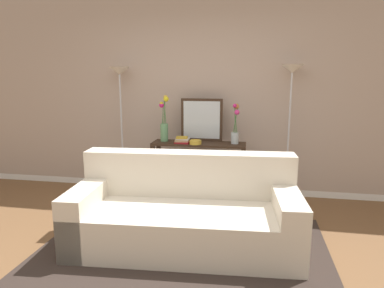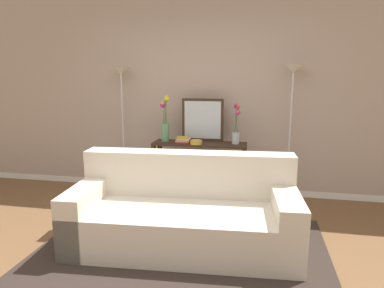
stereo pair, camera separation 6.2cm
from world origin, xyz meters
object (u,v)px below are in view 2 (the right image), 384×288
floor_lamp_left (122,95)px  vase_short_flowers (236,127)px  vase_tall_flowers (165,124)px  book_stack (183,140)px  couch (184,214)px  floor_lamp_right (292,96)px  book_row_under_console (175,193)px  console_table (199,161)px  wall_mirror (203,120)px  fruit_bowl (196,142)px

floor_lamp_left → vase_short_flowers: size_ratio=3.39×
vase_tall_flowers → book_stack: bearing=-20.2°
floor_lamp_left → couch: bearing=-49.5°
floor_lamp_right → vase_short_flowers: bearing=-171.4°
book_row_under_console → floor_lamp_right: bearing=4.8°
book_stack → book_row_under_console: bearing=152.2°
console_table → vase_tall_flowers: bearing=176.8°
couch → console_table: bearing=93.4°
wall_mirror → fruit_bowl: (-0.04, -0.24, -0.26)m
fruit_bowl → book_row_under_console: (-0.32, 0.10, -0.75)m
console_table → book_row_under_console: 0.59m
floor_lamp_left → book_stack: 1.09m
couch → wall_mirror: (-0.06, 1.41, 0.76)m
wall_mirror → book_row_under_console: bearing=-158.9°
vase_tall_flowers → vase_short_flowers: bearing=-0.2°
book_stack → console_table: bearing=19.1°
couch → wall_mirror: wall_mirror is taller
wall_mirror → vase_tall_flowers: vase_tall_flowers is taller
couch → book_stack: bearing=103.2°
vase_short_flowers → book_stack: size_ratio=2.59×
console_table → fruit_bowl: bearing=-104.3°
floor_lamp_left → book_stack: bearing=-12.3°
fruit_bowl → book_stack: bearing=170.9°
floor_lamp_right → vase_tall_flowers: floor_lamp_right is taller
couch → console_table: size_ratio=1.81×
couch → floor_lamp_left: floor_lamp_left is taller
couch → floor_lamp_right: bearing=52.3°
couch → vase_short_flowers: size_ratio=4.27×
vase_tall_flowers → book_row_under_console: vase_tall_flowers is taller
floor_lamp_right → book_row_under_console: bearing=-175.2°
fruit_bowl → vase_short_flowers: bearing=13.8°
floor_lamp_left → vase_tall_flowers: bearing=-8.8°
wall_mirror → vase_short_flowers: size_ratio=1.10×
floor_lamp_left → vase_short_flowers: floor_lamp_left is taller
console_table → vase_tall_flowers: size_ratio=1.99×
console_table → fruit_bowl: fruit_bowl is taller
vase_tall_flowers → couch: bearing=-67.1°
book_stack → book_row_under_console: 0.78m
book_stack → book_row_under_console: (-0.14, 0.07, -0.77)m
vase_short_flowers → book_row_under_console: 1.25m
floor_lamp_left → book_stack: size_ratio=8.80×
fruit_bowl → floor_lamp_left: bearing=168.3°
floor_lamp_right → fruit_bowl: size_ratio=11.47×
vase_short_flowers → book_row_under_console: vase_short_flowers is taller
wall_mirror → book_stack: 0.39m
couch → wall_mirror: bearing=92.4°
couch → book_stack: 1.34m
floor_lamp_right → floor_lamp_left: bearing=-180.0°
couch → fruit_bowl: size_ratio=14.27×
wall_mirror → fruit_bowl: size_ratio=3.66×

